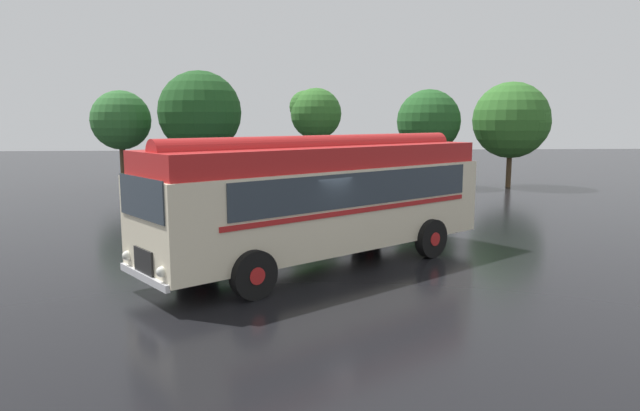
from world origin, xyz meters
name	(u,v)px	position (x,y,z in m)	size (l,w,h in m)	color
ground_plane	(301,270)	(0.00, 0.00, 0.00)	(120.00, 120.00, 0.00)	black
vintage_bus	(324,196)	(0.62, 0.54, 1.89)	(9.61, 7.88, 3.49)	beige
car_near_left	(307,189)	(0.65, 10.63, 0.85)	(2.31, 4.36, 1.66)	#144C28
car_mid_left	(361,187)	(3.15, 11.16, 0.85)	(2.07, 4.26, 1.66)	#4C5156
box_van	(244,176)	(-2.15, 11.42, 1.36)	(2.49, 5.84, 2.50)	navy
tree_far_left	(120,121)	(-9.52, 18.77, 3.83)	(3.33, 3.33, 5.54)	#4C3823
tree_left_of_centre	(201,111)	(-4.84, 17.73, 4.39)	(4.56, 4.56, 6.57)	#4C3823
tree_centre	(314,113)	(1.45, 18.74, 4.28)	(3.00, 2.93, 5.70)	#4C3823
tree_right_of_centre	(427,122)	(7.93, 18.06, 3.78)	(3.63, 3.63, 5.62)	#4C3823
tree_far_right	(514,121)	(12.86, 17.67, 3.83)	(4.36, 4.36, 6.05)	#4C3823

